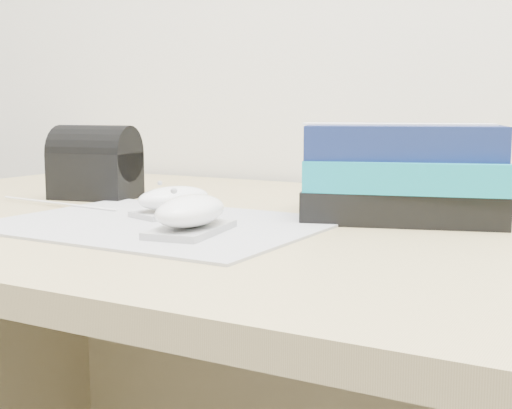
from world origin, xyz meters
The scene contains 7 objects.
desk centered at (0.00, 1.64, 0.50)m, with size 1.60×0.80×0.73m.
mousepad centered at (-0.20, 1.47, 0.73)m, with size 0.38×0.30×0.00m, color gray.
mouse_rear centered at (-0.22, 1.53, 0.75)m, with size 0.09×0.12×0.04m.
mouse_front centered at (-0.13, 1.43, 0.75)m, with size 0.08×0.13×0.05m.
usb_cable centered at (-0.42, 1.53, 0.73)m, with size 0.00×0.00×0.24m, color white.
book_stack centered at (0.04, 1.68, 0.79)m, with size 0.29×0.26×0.12m.
pouch centered at (-0.44, 1.62, 0.78)m, with size 0.14×0.11×0.11m.
Camera 1 is at (0.31, 0.79, 0.87)m, focal length 50.00 mm.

